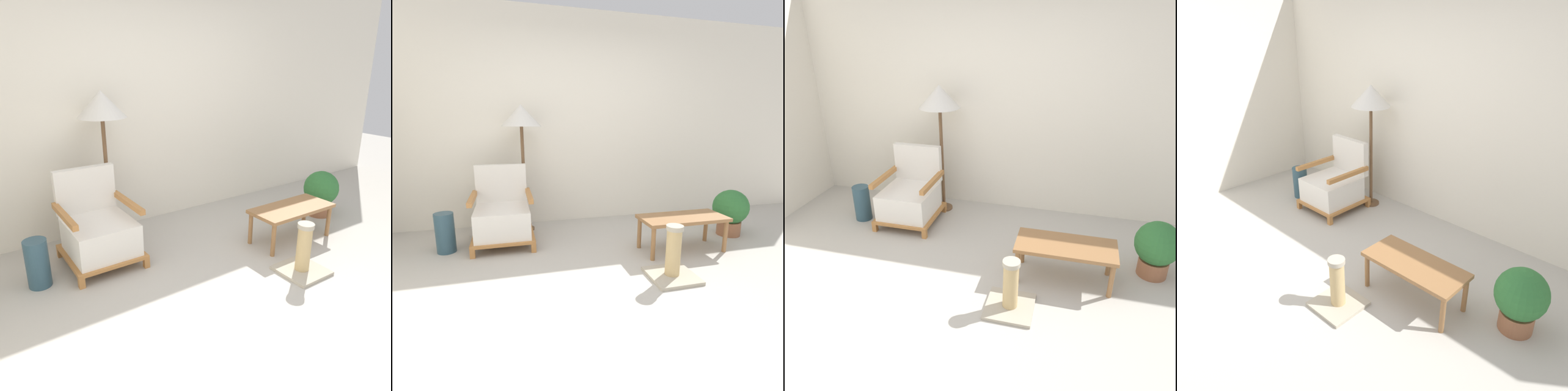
# 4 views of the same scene
# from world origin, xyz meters

# --- Properties ---
(ground_plane) EXTENTS (14.00, 14.00, 0.00)m
(ground_plane) POSITION_xyz_m (0.00, 0.00, 0.00)
(ground_plane) COLOR #B7B2A8
(wall_back) EXTENTS (8.00, 0.06, 2.70)m
(wall_back) POSITION_xyz_m (0.00, 2.06, 1.35)
(wall_back) COLOR silver
(wall_back) RESTS_ON ground_plane
(armchair) EXTENTS (0.65, 0.69, 0.85)m
(armchair) POSITION_xyz_m (-1.03, 1.36, 0.31)
(armchair) COLOR #B2753D
(armchair) RESTS_ON ground_plane
(floor_lamp) EXTENTS (0.47, 0.47, 1.53)m
(floor_lamp) POSITION_xyz_m (-0.76, 1.74, 1.35)
(floor_lamp) COLOR brown
(floor_lamp) RESTS_ON ground_plane
(coffee_table) EXTENTS (0.90, 0.41, 0.37)m
(coffee_table) POSITION_xyz_m (0.80, 0.68, 0.32)
(coffee_table) COLOR olive
(coffee_table) RESTS_ON ground_plane
(vase) EXTENTS (0.19, 0.19, 0.42)m
(vase) POSITION_xyz_m (-1.60, 1.24, 0.21)
(vase) COLOR #2D4C5B
(vase) RESTS_ON ground_plane
(potted_plant) EXTENTS (0.41, 0.41, 0.55)m
(potted_plant) POSITION_xyz_m (1.61, 0.95, 0.30)
(potted_plant) COLOR #935B3D
(potted_plant) RESTS_ON ground_plane
(scratching_post) EXTENTS (0.40, 0.40, 0.47)m
(scratching_post) POSITION_xyz_m (0.39, 0.15, 0.16)
(scratching_post) COLOR #B2A893
(scratching_post) RESTS_ON ground_plane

